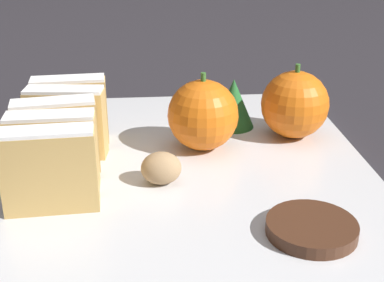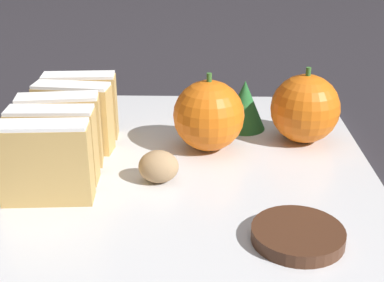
{
  "view_description": "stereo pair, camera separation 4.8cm",
  "coord_description": "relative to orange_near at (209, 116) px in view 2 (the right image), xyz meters",
  "views": [
    {
      "loc": [
        -0.04,
        -0.44,
        0.24
      ],
      "look_at": [
        0.0,
        0.0,
        0.04
      ],
      "focal_mm": 50.0,
      "sensor_mm": 36.0,
      "label": 1
    },
    {
      "loc": [
        0.01,
        -0.44,
        0.24
      ],
      "look_at": [
        0.0,
        0.0,
        0.04
      ],
      "focal_mm": 50.0,
      "sensor_mm": 36.0,
      "label": 2
    }
  ],
  "objects": [
    {
      "name": "stollen_slice_fourth",
      "position": [
        -0.13,
        -0.01,
        -0.0
      ],
      "size": [
        0.08,
        0.03,
        0.07
      ],
      "color": "tan",
      "rests_on": "serving_platter"
    },
    {
      "name": "stollen_slice_front",
      "position": [
        -0.13,
        -0.11,
        -0.0
      ],
      "size": [
        0.08,
        0.03,
        0.07
      ],
      "color": "tan",
      "rests_on": "serving_platter"
    },
    {
      "name": "ground_plane",
      "position": [
        -0.02,
        -0.05,
        -0.05
      ],
      "size": [
        6.0,
        6.0,
        0.0
      ],
      "primitive_type": "plane",
      "color": "#28262B"
    },
    {
      "name": "stollen_slice_fifth",
      "position": [
        -0.13,
        0.03,
        -0.0
      ],
      "size": [
        0.08,
        0.03,
        0.07
      ],
      "color": "tan",
      "rests_on": "serving_platter"
    },
    {
      "name": "evergreen_sprig",
      "position": [
        0.04,
        0.05,
        -0.01
      ],
      "size": [
        0.05,
        0.05,
        0.05
      ],
      "color": "#23662D",
      "rests_on": "serving_platter"
    },
    {
      "name": "stollen_slice_third",
      "position": [
        -0.14,
        -0.04,
        -0.0
      ],
      "size": [
        0.08,
        0.03,
        0.07
      ],
      "color": "tan",
      "rests_on": "serving_platter"
    },
    {
      "name": "orange_far",
      "position": [
        0.1,
        0.02,
        0.0
      ],
      "size": [
        0.07,
        0.07,
        0.08
      ],
      "color": "orange",
      "rests_on": "serving_platter"
    },
    {
      "name": "stollen_slice_second",
      "position": [
        -0.13,
        -0.08,
        -0.0
      ],
      "size": [
        0.07,
        0.03,
        0.07
      ],
      "color": "tan",
      "rests_on": "serving_platter"
    },
    {
      "name": "chocolate_cookie",
      "position": [
        0.06,
        -0.16,
        -0.03
      ],
      "size": [
        0.07,
        0.07,
        0.01
      ],
      "color": "#472819",
      "rests_on": "serving_platter"
    },
    {
      "name": "serving_platter",
      "position": [
        -0.02,
        -0.05,
        -0.04
      ],
      "size": [
        0.34,
        0.43,
        0.01
      ],
      "color": "silver",
      "rests_on": "ground_plane"
    },
    {
      "name": "walnut",
      "position": [
        -0.04,
        -0.07,
        -0.02
      ],
      "size": [
        0.04,
        0.03,
        0.03
      ],
      "color": "tan",
      "rests_on": "serving_platter"
    },
    {
      "name": "orange_near",
      "position": [
        0.0,
        0.0,
        0.0
      ],
      "size": [
        0.07,
        0.07,
        0.08
      ],
      "color": "orange",
      "rests_on": "serving_platter"
    }
  ]
}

